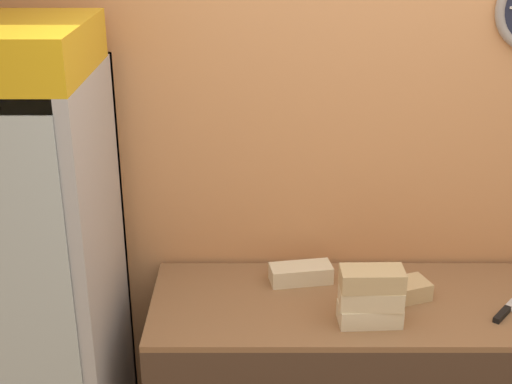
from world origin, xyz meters
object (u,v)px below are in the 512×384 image
at_px(sandwich_stack_top, 373,279).
at_px(sandwich_flat_left, 401,291).
at_px(beverage_cooler, 27,254).
at_px(sandwich_stack_middle, 372,297).
at_px(chefs_knife, 510,308).
at_px(sandwich_stack_bottom, 371,314).
at_px(sandwich_flat_right, 302,273).

bearing_deg(sandwich_stack_top, sandwich_flat_left, 49.38).
relative_size(beverage_cooler, sandwich_stack_middle, 8.39).
xyz_separation_m(beverage_cooler, sandwich_stack_top, (1.34, -0.17, -0.02)).
height_order(beverage_cooler, chefs_knife, beverage_cooler).
relative_size(sandwich_stack_bottom, chefs_knife, 0.80).
bearing_deg(beverage_cooler, sandwich_flat_right, 7.81).
distance_m(sandwich_stack_top, sandwich_flat_left, 0.27).
distance_m(sandwich_stack_bottom, chefs_knife, 0.57).
bearing_deg(sandwich_stack_middle, sandwich_flat_left, 49.38).
bearing_deg(beverage_cooler, sandwich_stack_top, -7.08).
distance_m(sandwich_stack_middle, sandwich_flat_left, 0.24).
xyz_separation_m(sandwich_flat_right, chefs_knife, (0.81, -0.22, -0.03)).
bearing_deg(chefs_knife, sandwich_stack_top, -170.62).
height_order(sandwich_flat_right, chefs_knife, sandwich_flat_right).
relative_size(sandwich_stack_bottom, sandwich_flat_right, 0.89).
xyz_separation_m(beverage_cooler, sandwich_flat_left, (1.49, 0.00, -0.17)).
bearing_deg(sandwich_flat_left, sandwich_stack_top, -130.62).
relative_size(sandwich_stack_middle, sandwich_flat_right, 0.87).
bearing_deg(sandwich_stack_bottom, chefs_knife, 9.38).
height_order(sandwich_stack_middle, chefs_knife, sandwich_stack_middle).
distance_m(sandwich_flat_left, chefs_knife, 0.43).
xyz_separation_m(sandwich_stack_middle, sandwich_stack_top, (0.00, 0.00, 0.08)).
relative_size(beverage_cooler, sandwich_stack_top, 8.39).
xyz_separation_m(sandwich_stack_top, chefs_knife, (0.57, 0.09, -0.18)).
bearing_deg(beverage_cooler, sandwich_flat_left, 0.15).
bearing_deg(sandwich_stack_middle, chefs_knife, 9.38).
distance_m(beverage_cooler, sandwich_stack_middle, 1.35).
xyz_separation_m(sandwich_stack_bottom, sandwich_flat_right, (-0.24, 0.32, -0.00)).
relative_size(beverage_cooler, sandwich_flat_left, 7.52).
distance_m(sandwich_stack_middle, sandwich_flat_right, 0.41).
xyz_separation_m(beverage_cooler, sandwich_flat_right, (1.10, 0.15, -0.17)).
distance_m(sandwich_stack_middle, chefs_knife, 0.58).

